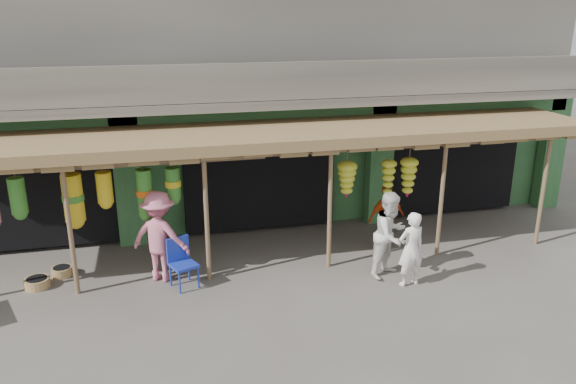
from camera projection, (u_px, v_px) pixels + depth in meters
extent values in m
plane|color=#514C47|center=(280.00, 267.00, 11.78)|extent=(80.00, 80.00, 0.00)
cube|color=gray|center=(237.00, 15.00, 14.84)|extent=(16.00, 6.00, 4.00)
cube|color=#2D6033|center=(240.00, 143.00, 16.07)|extent=(16.00, 5.70, 3.00)
cube|color=gray|center=(263.00, 103.00, 12.31)|extent=(16.00, 0.90, 0.22)
cube|color=gray|center=(266.00, 82.00, 11.78)|extent=(16.00, 0.10, 0.80)
cube|color=#2D6033|center=(260.00, 115.00, 12.78)|extent=(16.00, 0.35, 0.35)
cube|color=yellow|center=(23.00, 131.00, 11.62)|extent=(1.70, 0.06, 0.55)
cube|color=#B21414|center=(23.00, 131.00, 11.58)|extent=(1.30, 0.02, 0.30)
cube|color=black|center=(41.00, 181.00, 13.01)|extent=(3.60, 2.00, 2.50)
cube|color=black|center=(253.00, 168.00, 14.13)|extent=(3.60, 2.00, 2.50)
cube|color=black|center=(434.00, 156.00, 15.25)|extent=(3.60, 2.00, 2.50)
cube|color=#2D6033|center=(129.00, 181.00, 12.53)|extent=(0.60, 0.35, 3.00)
cube|color=#2D6033|center=(379.00, 164.00, 13.88)|extent=(0.60, 0.35, 3.00)
cube|color=#2D6033|center=(551.00, 153.00, 14.98)|extent=(0.60, 0.35, 3.00)
cylinder|color=brown|center=(70.00, 230.00, 10.29)|extent=(0.09, 0.09, 2.60)
cylinder|color=brown|center=(207.00, 219.00, 10.86)|extent=(0.09, 0.09, 2.60)
cylinder|color=brown|center=(330.00, 208.00, 11.42)|extent=(0.09, 0.09, 2.60)
cylinder|color=brown|center=(441.00, 199.00, 11.98)|extent=(0.09, 0.09, 2.60)
cylinder|color=brown|center=(543.00, 190.00, 12.54)|extent=(0.09, 0.09, 2.60)
cylinder|color=brown|center=(269.00, 155.00, 10.76)|extent=(12.90, 0.08, 0.08)
cylinder|color=brown|center=(122.00, 166.00, 10.56)|extent=(5.50, 0.06, 0.06)
cube|color=brown|center=(270.00, 133.00, 11.78)|extent=(14.00, 2.70, 0.22)
cylinder|color=#192FA7|center=(180.00, 283.00, 10.62)|extent=(0.04, 0.04, 0.44)
cylinder|color=#192FA7|center=(198.00, 277.00, 10.84)|extent=(0.04, 0.04, 0.44)
cylinder|color=#192FA7|center=(171.00, 276.00, 10.92)|extent=(0.04, 0.04, 0.44)
cylinder|color=#192FA7|center=(189.00, 270.00, 11.15)|extent=(0.04, 0.04, 0.44)
cube|color=#192FA7|center=(184.00, 265.00, 10.81)|extent=(0.61, 0.61, 0.06)
cube|color=#192FA7|center=(178.00, 249.00, 10.89)|extent=(0.44, 0.22, 0.50)
cylinder|color=#8B603E|center=(37.00, 283.00, 10.90)|extent=(0.49, 0.49, 0.18)
cylinder|color=#926444|center=(62.00, 272.00, 11.37)|extent=(0.41, 0.41, 0.19)
imported|color=white|center=(411.00, 249.00, 10.80)|extent=(0.60, 0.44, 1.51)
imported|color=silver|center=(391.00, 234.00, 11.18)|extent=(1.08, 1.02, 1.76)
imported|color=#C34112|center=(386.00, 218.00, 12.42)|extent=(0.93, 0.50, 1.51)
imported|color=#CD6C85|center=(160.00, 236.00, 10.98)|extent=(1.37, 1.18, 1.84)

